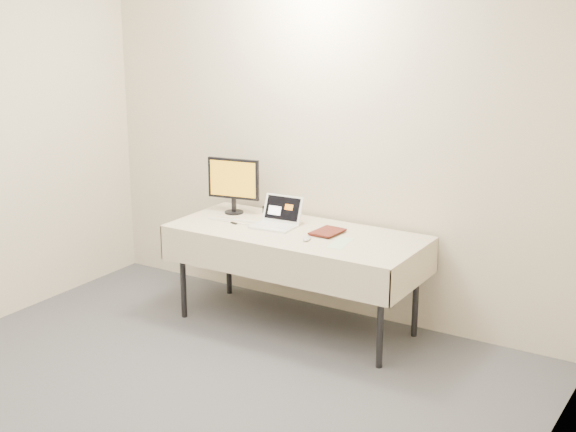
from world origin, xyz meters
The scene contains 9 objects.
back_wall centered at (0.00, 2.50, 1.35)m, with size 4.00×0.10×2.70m, color beige.
table centered at (0.00, 2.05, 0.68)m, with size 1.86×0.81×0.74m.
laptop centered at (-0.19, 2.10, 0.79)m, with size 0.33×0.32×0.21m.
monitor centered at (-0.67, 2.21, 0.99)m, with size 0.42×0.17×0.43m.
book centered at (0.13, 2.11, 0.86)m, with size 0.18×0.02×0.24m, color maroon.
alarm_clock centered at (-0.41, 2.35, 0.77)m, with size 0.14×0.06×0.06m.
clicker centered at (0.18, 1.89, 0.75)m, with size 0.05×0.10×0.02m, color #B9B9BC.
paper_form centered at (0.40, 1.97, 0.74)m, with size 0.11×0.28×0.00m, color #B8E0B2.
usb_dongle centered at (-0.49, 1.97, 0.74)m, with size 0.06×0.02×0.01m, color black.
Camera 1 is at (2.84, -2.70, 2.40)m, focal length 50.00 mm.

